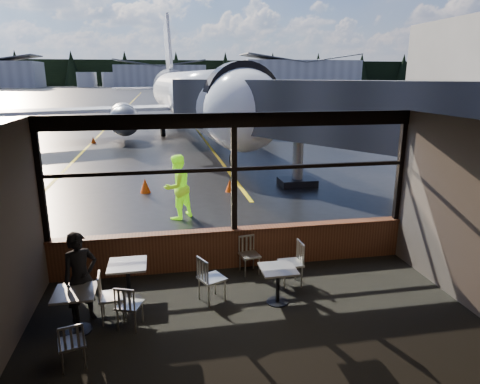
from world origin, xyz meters
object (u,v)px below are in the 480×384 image
object	(u,v)px
cafe_table_left	(77,312)
chair_left_s	(72,343)
airliner	(192,63)
cone_wing	(93,140)
cone_nose	(230,185)
chair_near_e	(291,264)
cafe_table_mid	(129,283)
cafe_table_near	(278,285)
chair_mid_s	(130,305)
passenger	(81,278)
cone_extra	(145,186)
jet_bridge	(307,134)
chair_near_n	(250,256)
ground_crew	(177,187)
chair_near_w	(212,279)
chair_mid_w	(112,297)

from	to	relation	value
cafe_table_left	chair_left_s	xyz separation A→B (m)	(0.09, -0.96, 0.02)
airliner	cone_wing	size ratio (longest dim) A/B	79.53
cone_nose	chair_near_e	bearing A→B (deg)	-89.85
airliner	cafe_table_mid	distance (m)	24.31
cafe_table_near	cone_wing	world-z (taller)	cafe_table_near
chair_mid_s	passenger	size ratio (longest dim) A/B	0.50
chair_near_e	cone_wing	bearing A→B (deg)	15.48
cone_wing	cone_extra	distance (m)	13.86
chair_near_e	cafe_table_mid	bearing A→B (deg)	89.15
jet_bridge	chair_near_n	size ratio (longest dim) A/B	12.26
cafe_table_near	chair_near_e	size ratio (longest dim) A/B	0.76
chair_near_n	cone_wing	world-z (taller)	chair_near_n
cafe_table_mid	ground_crew	xyz separation A→B (m)	(1.17, 4.95, 0.59)
cafe_table_near	cone_nose	bearing A→B (deg)	86.97
chair_near_e	ground_crew	xyz separation A→B (m)	(-2.10, 4.87, 0.51)
chair_near_e	cone_nose	size ratio (longest dim) A/B	1.98
airliner	chair_near_n	bearing A→B (deg)	-96.53
cafe_table_near	chair_near_w	xyz separation A→B (m)	(-1.23, 0.30, 0.11)
airliner	cafe_table_near	size ratio (longest dim) A/B	46.74
cafe_table_mid	chair_left_s	size ratio (longest dim) A/B	0.98
passenger	chair_mid_s	bearing A→B (deg)	-52.95
chair_near_e	passenger	distance (m)	4.09
ground_crew	cone_wing	world-z (taller)	ground_crew
airliner	chair_mid_w	world-z (taller)	airliner
chair_near_n	chair_near_w	bearing A→B (deg)	37.41
airliner	cone_wing	xyz separation A→B (m)	(-6.79, -2.07, -4.96)
chair_mid_w	cone_wing	size ratio (longest dim) A/B	2.16
ground_crew	chair_near_n	bearing A→B (deg)	67.94
airliner	chair_near_e	size ratio (longest dim) A/B	35.55
chair_near_w	chair_near_n	bearing A→B (deg)	113.09
passenger	cone_extra	distance (m)	8.78
cafe_table_near	chair_left_s	world-z (taller)	chair_left_s
passenger	cone_wing	xyz separation A→B (m)	(-2.83, 22.08, -0.62)
jet_bridge	cone_wing	distance (m)	17.75
chair_near_n	cafe_table_mid	bearing A→B (deg)	6.51
airliner	passenger	distance (m)	24.85
cafe_table_mid	cafe_table_left	world-z (taller)	cafe_table_mid
cafe_table_mid	chair_near_e	size ratio (longest dim) A/B	0.83
chair_near_w	chair_left_s	xyz separation A→B (m)	(-2.29, -1.56, -0.07)
airliner	chair_mid_w	distance (m)	24.94
cafe_table_mid	chair_near_n	world-z (taller)	chair_near_n
airliner	cafe_table_left	bearing A→B (deg)	-104.16
chair_mid_w	jet_bridge	bearing A→B (deg)	136.51
passenger	cone_extra	bearing A→B (deg)	56.25
chair_near_n	chair_mid_w	distance (m)	3.11
chair_near_e	passenger	world-z (taller)	passenger
airliner	passenger	world-z (taller)	airliner
chair_near_n	chair_mid_w	bearing A→B (deg)	16.51
chair_near_w	chair_left_s	size ratio (longest dim) A/B	1.18
chair_near_n	passenger	bearing A→B (deg)	11.29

